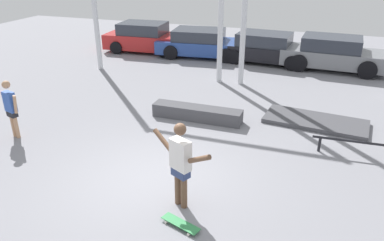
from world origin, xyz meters
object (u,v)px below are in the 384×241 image
(skateboard, at_px, (181,224))
(grind_rail, at_px, (358,144))
(skateboarder, at_px, (181,161))
(parked_car_grey, at_px, (333,54))
(grind_box, at_px, (197,113))
(manual_pad, at_px, (315,121))
(parked_car_red, at_px, (146,38))
(parked_car_black, at_px, (266,48))
(parked_car_blue, at_px, (201,43))
(bystander, at_px, (11,106))

(skateboard, xyz_separation_m, grind_rail, (3.17, 3.82, 0.26))
(skateboarder, distance_m, parked_car_grey, 11.20)
(grind_box, bearing_deg, manual_pad, 14.10)
(parked_car_red, xyz_separation_m, parked_car_black, (5.98, -0.05, -0.04))
(manual_pad, bearing_deg, grind_box, -165.90)
(skateboarder, height_order, skateboard, skateboarder)
(manual_pad, bearing_deg, grind_rail, -58.65)
(parked_car_blue, bearing_deg, parked_car_red, 173.69)
(skateboard, height_order, bystander, bystander)
(skateboarder, height_order, manual_pad, skateboarder)
(grind_rail, height_order, parked_car_grey, parked_car_grey)
(skateboarder, relative_size, grind_rail, 0.84)
(manual_pad, xyz_separation_m, parked_car_grey, (0.41, 5.95, 0.61))
(manual_pad, distance_m, grind_rail, 1.97)
(parked_car_grey, bearing_deg, parked_car_black, 178.60)
(manual_pad, distance_m, parked_car_red, 10.48)
(parked_car_red, bearing_deg, skateboarder, -64.81)
(grind_rail, distance_m, parked_car_blue, 10.22)
(manual_pad, relative_size, grind_rail, 1.36)
(skateboard, bearing_deg, grind_box, 123.47)
(skateboard, xyz_separation_m, parked_car_blue, (-3.33, 11.69, 0.56))
(parked_car_red, bearing_deg, manual_pad, -39.84)
(parked_car_red, bearing_deg, grind_box, -57.88)
(skateboard, bearing_deg, parked_car_red, 136.84)
(parked_car_black, bearing_deg, skateboard, -84.14)
(manual_pad, height_order, parked_car_grey, parked_car_grey)
(skateboarder, distance_m, bystander, 5.44)
(parked_car_blue, bearing_deg, skateboard, -79.80)
(grind_box, bearing_deg, skateboarder, -76.09)
(parked_car_grey, bearing_deg, bystander, -127.06)
(parked_car_blue, relative_size, parked_car_grey, 1.00)
(grind_rail, xyz_separation_m, parked_car_black, (-3.44, 7.85, 0.31))
(manual_pad, relative_size, bystander, 1.81)
(grind_box, bearing_deg, parked_car_blue, 106.71)
(skateboarder, bearing_deg, parked_car_red, 145.45)
(grind_rail, distance_m, parked_car_black, 8.58)
(parked_car_red, bearing_deg, parked_car_black, -3.75)
(manual_pad, xyz_separation_m, parked_car_blue, (-5.49, 6.20, 0.56))
(grind_rail, bearing_deg, grind_box, 169.37)
(skateboard, relative_size, grind_box, 0.30)
(parked_car_red, bearing_deg, bystander, -88.84)
(skateboard, bearing_deg, manual_pad, 87.39)
(parked_car_red, relative_size, parked_car_grey, 0.94)
(skateboarder, xyz_separation_m, skateboard, (0.22, -0.61, -0.94))
(parked_car_red, height_order, parked_car_blue, parked_car_red)
(manual_pad, height_order, parked_car_black, parked_car_black)
(grind_box, height_order, parked_car_red, parked_car_red)
(parked_car_red, distance_m, bystander, 9.80)
(bystander, bearing_deg, skateboard, 176.41)
(bystander, bearing_deg, parked_car_grey, -114.29)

